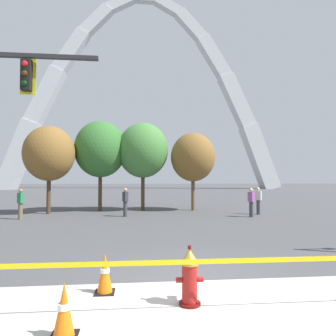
{
  "coord_description": "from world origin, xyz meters",
  "views": [
    {
      "loc": [
        -1.19,
        -6.02,
        2.11
      ],
      "look_at": [
        -0.1,
        5.0,
        2.5
      ],
      "focal_mm": 32.55,
      "sensor_mm": 36.0,
      "label": 1
    }
  ],
  "objects_px": {
    "pedestrian_walking_right": "(251,202)",
    "pedestrian_near_trees": "(258,201)",
    "traffic_cone_mid_sidewalk": "(105,274)",
    "pedestrian_walking_left": "(125,202)",
    "pedestrian_standing_center": "(20,204)",
    "fire_hydrant": "(189,277)",
    "monument_arch": "(144,101)",
    "traffic_cone_by_hydrant": "(64,311)"
  },
  "relations": [
    {
      "from": "traffic_cone_mid_sidewalk",
      "to": "pedestrian_standing_center",
      "type": "height_order",
      "value": "pedestrian_standing_center"
    },
    {
      "from": "traffic_cone_by_hydrant",
      "to": "pedestrian_walking_right",
      "type": "bearing_deg",
      "value": 59.18
    },
    {
      "from": "fire_hydrant",
      "to": "traffic_cone_by_hydrant",
      "type": "bearing_deg",
      "value": -154.53
    },
    {
      "from": "fire_hydrant",
      "to": "pedestrian_standing_center",
      "type": "distance_m",
      "value": 13.39
    },
    {
      "from": "traffic_cone_mid_sidewalk",
      "to": "pedestrian_near_trees",
      "type": "xyz_separation_m",
      "value": [
        7.7,
        11.65,
        0.46
      ]
    },
    {
      "from": "fire_hydrant",
      "to": "monument_arch",
      "type": "distance_m",
      "value": 59.54
    },
    {
      "from": "fire_hydrant",
      "to": "traffic_cone_mid_sidewalk",
      "type": "bearing_deg",
      "value": 155.4
    },
    {
      "from": "traffic_cone_by_hydrant",
      "to": "monument_arch",
      "type": "xyz_separation_m",
      "value": [
        2.16,
        57.73,
        17.77
      ]
    },
    {
      "from": "fire_hydrant",
      "to": "pedestrian_walking_left",
      "type": "height_order",
      "value": "pedestrian_walking_left"
    },
    {
      "from": "pedestrian_walking_left",
      "to": "pedestrian_standing_center",
      "type": "distance_m",
      "value": 5.41
    },
    {
      "from": "pedestrian_walking_left",
      "to": "pedestrian_walking_right",
      "type": "distance_m",
      "value": 6.98
    },
    {
      "from": "pedestrian_standing_center",
      "to": "pedestrian_near_trees",
      "type": "bearing_deg",
      "value": 3.79
    },
    {
      "from": "pedestrian_near_trees",
      "to": "pedestrian_walking_left",
      "type": "bearing_deg",
      "value": -178.26
    },
    {
      "from": "pedestrian_standing_center",
      "to": "pedestrian_walking_right",
      "type": "height_order",
      "value": "same"
    },
    {
      "from": "fire_hydrant",
      "to": "pedestrian_walking_right",
      "type": "distance_m",
      "value": 12.43
    },
    {
      "from": "traffic_cone_by_hydrant",
      "to": "pedestrian_walking_right",
      "type": "height_order",
      "value": "pedestrian_walking_right"
    },
    {
      "from": "monument_arch",
      "to": "pedestrian_standing_center",
      "type": "relative_size",
      "value": 35.73
    },
    {
      "from": "pedestrian_walking_right",
      "to": "pedestrian_near_trees",
      "type": "xyz_separation_m",
      "value": [
        0.86,
        1.11,
        0.0
      ]
    },
    {
      "from": "pedestrian_near_trees",
      "to": "fire_hydrant",
      "type": "bearing_deg",
      "value": -116.83
    },
    {
      "from": "pedestrian_walking_left",
      "to": "pedestrian_standing_center",
      "type": "bearing_deg",
      "value": -173.26
    },
    {
      "from": "traffic_cone_mid_sidewalk",
      "to": "pedestrian_walking_left",
      "type": "xyz_separation_m",
      "value": [
        -0.09,
        11.41,
        0.46
      ]
    },
    {
      "from": "pedestrian_standing_center",
      "to": "pedestrian_near_trees",
      "type": "height_order",
      "value": "same"
    },
    {
      "from": "monument_arch",
      "to": "pedestrian_standing_center",
      "type": "height_order",
      "value": "monument_arch"
    },
    {
      "from": "pedestrian_walking_right",
      "to": "pedestrian_near_trees",
      "type": "distance_m",
      "value": 1.41
    },
    {
      "from": "pedestrian_walking_left",
      "to": "pedestrian_walking_right",
      "type": "xyz_separation_m",
      "value": [
        6.93,
        -0.88,
        0.0
      ]
    },
    {
      "from": "pedestrian_walking_left",
      "to": "pedestrian_standing_center",
      "type": "xyz_separation_m",
      "value": [
        -5.38,
        -0.64,
        0.0
      ]
    },
    {
      "from": "fire_hydrant",
      "to": "monument_arch",
      "type": "xyz_separation_m",
      "value": [
        0.33,
        56.86,
        17.66
      ]
    },
    {
      "from": "fire_hydrant",
      "to": "traffic_cone_mid_sidewalk",
      "type": "xyz_separation_m",
      "value": [
        -1.47,
        0.67,
        -0.11
      ]
    },
    {
      "from": "pedestrian_walking_left",
      "to": "pedestrian_standing_center",
      "type": "height_order",
      "value": "same"
    },
    {
      "from": "pedestrian_near_trees",
      "to": "monument_arch",
      "type": "bearing_deg",
      "value": 97.55
    },
    {
      "from": "traffic_cone_by_hydrant",
      "to": "monument_arch",
      "type": "height_order",
      "value": "monument_arch"
    },
    {
      "from": "fire_hydrant",
      "to": "pedestrian_walking_left",
      "type": "bearing_deg",
      "value": 97.35
    },
    {
      "from": "fire_hydrant",
      "to": "monument_arch",
      "type": "relative_size",
      "value": 0.02
    },
    {
      "from": "traffic_cone_by_hydrant",
      "to": "monument_arch",
      "type": "distance_m",
      "value": 60.44
    },
    {
      "from": "traffic_cone_mid_sidewalk",
      "to": "pedestrian_near_trees",
      "type": "bearing_deg",
      "value": 56.55
    },
    {
      "from": "traffic_cone_by_hydrant",
      "to": "pedestrian_walking_right",
      "type": "distance_m",
      "value": 14.08
    },
    {
      "from": "traffic_cone_by_hydrant",
      "to": "pedestrian_near_trees",
      "type": "distance_m",
      "value": 15.47
    },
    {
      "from": "traffic_cone_mid_sidewalk",
      "to": "pedestrian_walking_left",
      "type": "relative_size",
      "value": 0.46
    },
    {
      "from": "pedestrian_walking_left",
      "to": "fire_hydrant",
      "type": "bearing_deg",
      "value": -82.65
    },
    {
      "from": "traffic_cone_mid_sidewalk",
      "to": "pedestrian_near_trees",
      "type": "distance_m",
      "value": 13.97
    },
    {
      "from": "fire_hydrant",
      "to": "monument_arch",
      "type": "bearing_deg",
      "value": 89.67
    },
    {
      "from": "traffic_cone_by_hydrant",
      "to": "fire_hydrant",
      "type": "bearing_deg",
      "value": 25.47
    }
  ]
}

